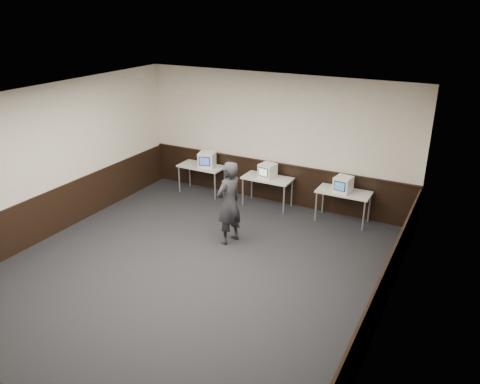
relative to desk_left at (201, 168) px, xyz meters
name	(u,v)px	position (x,y,z in m)	size (l,w,h in m)	color
floor	(186,275)	(1.90, -3.60, -0.68)	(8.00, 8.00, 0.00)	black
ceiling	(177,104)	(1.90, -3.60, 2.52)	(8.00, 8.00, 0.00)	white
back_wall	(275,140)	(1.90, 0.40, 0.92)	(7.00, 7.00, 0.00)	beige
left_wall	(41,165)	(-1.60, -3.60, 0.92)	(8.00, 8.00, 0.00)	beige
right_wall	(387,241)	(5.40, -3.60, 0.92)	(8.00, 8.00, 0.00)	beige
wainscot_back	(274,182)	(1.90, 0.38, -0.18)	(6.98, 0.04, 1.00)	black
wainscot_left	(50,214)	(-1.58, -3.60, -0.18)	(0.04, 7.98, 1.00)	black
wainscot_right	(377,305)	(5.38, -3.60, -0.18)	(0.04, 7.98, 1.00)	black
wainscot_rail	(274,163)	(1.90, 0.36, 0.34)	(6.98, 0.06, 0.04)	black
desk_left	(201,168)	(0.00, 0.00, 0.00)	(1.20, 0.60, 0.75)	beige
desk_center	(267,180)	(1.90, 0.00, 0.00)	(1.20, 0.60, 0.75)	beige
desk_right	(344,194)	(3.80, 0.00, 0.00)	(1.20, 0.60, 0.75)	beige
emac_left	(207,160)	(0.18, -0.01, 0.27)	(0.49, 0.50, 0.40)	white
emac_center	(267,171)	(1.90, -0.01, 0.25)	(0.41, 0.42, 0.35)	white
emac_right	(343,184)	(3.78, -0.05, 0.25)	(0.41, 0.43, 0.36)	white
person	(229,203)	(1.97, -2.07, 0.21)	(0.65, 0.43, 1.78)	#232328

